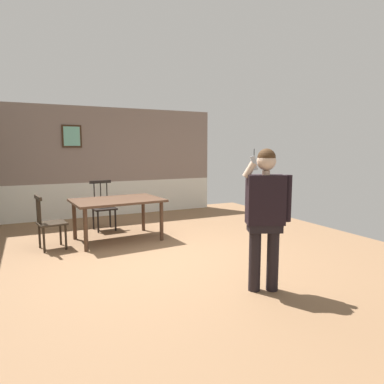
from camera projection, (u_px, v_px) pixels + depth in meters
name	position (u px, v px, depth m)	size (l,w,h in m)	color
ground_plane	(154.00, 257.00, 5.33)	(8.09, 8.09, 0.00)	#846042
room_back_partition	(104.00, 164.00, 8.45)	(5.79, 0.17, 2.69)	gray
dining_table	(117.00, 204.00, 6.23)	(1.65, 1.20, 0.76)	#4C3323
chair_near_window	(103.00, 207.00, 7.05)	(0.49, 0.49, 1.02)	black
chair_by_doorway	(49.00, 223.00, 5.67)	(0.49, 0.49, 0.92)	#2D2319
person_figure	(266.00, 210.00, 3.94)	(0.55, 0.39, 1.68)	black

